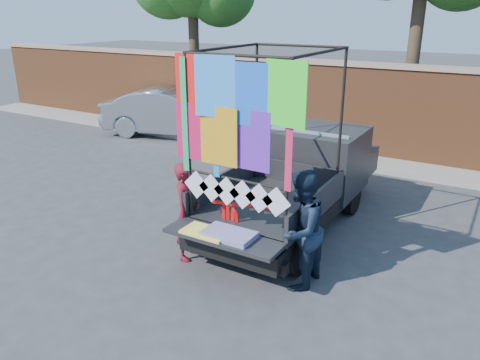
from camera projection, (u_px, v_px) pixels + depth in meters
The scene contains 8 objects.
ground at pixel (226, 261), 7.77m from camera, with size 90.00×90.00×0.00m, color #38383A.
brick_wall at pixel (360, 109), 12.97m from camera, with size 30.00×0.45×2.61m.
curb at pixel (349, 159), 12.84m from camera, with size 30.00×1.20×0.12m, color gray.
pickup_truck at pixel (305, 176), 9.19m from camera, with size 2.13×5.36×3.37m.
sedan at pixel (174, 113), 15.30m from camera, with size 1.62×4.66×1.54m, color #A6A8AD.
woman at pixel (188, 211), 7.62m from camera, with size 0.60×0.40×1.66m, color maroon.
man at pixel (300, 230), 6.80m from camera, with size 0.88×0.69×1.82m, color #162337.
streamer_bundle at pixel (235, 215), 7.23m from camera, with size 0.94×0.25×0.65m.
Camera 1 is at (3.69, -5.77, 3.91)m, focal length 35.00 mm.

